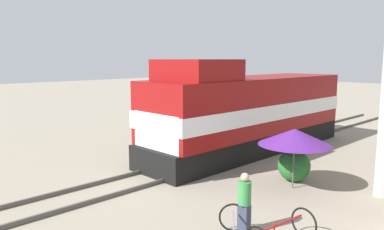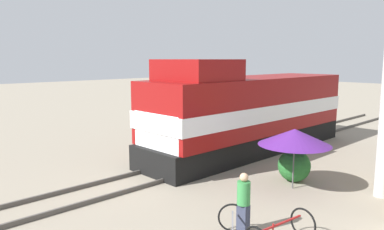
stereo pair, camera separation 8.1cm
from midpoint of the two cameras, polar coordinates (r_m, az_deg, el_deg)
ground_plane at (r=16.04m, az=1.38°, el=-7.55°), size 120.00×120.00×0.00m
rail_near at (r=16.52m, az=-0.39°, el=-6.80°), size 0.08×38.19×0.15m
rail_far at (r=15.54m, az=3.27°, el=-7.81°), size 0.08×38.19×0.15m
locomotive at (r=17.94m, az=8.46°, el=0.39°), size 3.11×12.16×4.43m
vendor_umbrella at (r=13.21m, az=15.53°, el=-3.24°), size 2.47×2.47×2.10m
shrub_cluster at (r=14.29m, az=15.46°, el=-7.45°), size 1.18×1.18×1.18m
person_bystander at (r=9.90m, az=8.09°, el=-12.83°), size 0.34×0.34×1.60m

